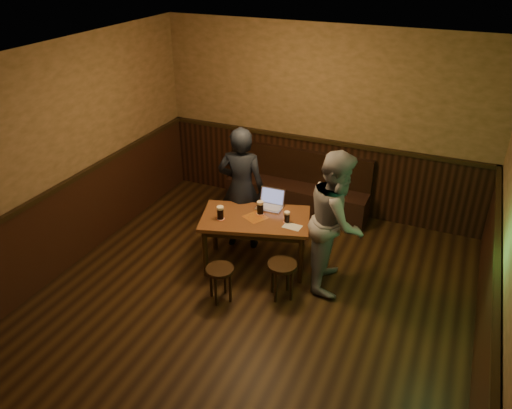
{
  "coord_description": "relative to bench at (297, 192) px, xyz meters",
  "views": [
    {
      "loc": [
        1.92,
        -3.84,
        3.83
      ],
      "look_at": [
        -0.2,
        1.02,
        0.96
      ],
      "focal_mm": 35.0,
      "sensor_mm": 36.0,
      "label": 1
    }
  ],
  "objects": [
    {
      "name": "pint_left",
      "position": [
        -0.38,
        -1.84,
        0.5
      ],
      "size": [
        0.11,
        0.11,
        0.17
      ],
      "color": "#B53416",
      "rests_on": "pub_table"
    },
    {
      "name": "person_suit",
      "position": [
        -0.38,
        -1.23,
        0.55
      ],
      "size": [
        0.7,
        0.54,
        1.72
      ],
      "primitive_type": "imported",
      "rotation": [
        0.0,
        0.0,
        3.36
      ],
      "color": "black",
      "rests_on": "ground"
    },
    {
      "name": "laptop",
      "position": [
        0.07,
        -1.29,
        0.47
      ],
      "size": [
        0.33,
        0.27,
        0.23
      ],
      "rotation": [
        0.0,
        0.0,
        0.03
      ],
      "color": "silver",
      "rests_on": "pub_table"
    },
    {
      "name": "bench",
      "position": [
        0.0,
        0.0,
        0.0
      ],
      "size": [
        2.2,
        0.5,
        0.95
      ],
      "color": "black",
      "rests_on": "ground"
    },
    {
      "name": "stool_right",
      "position": [
        0.55,
        -2.1,
        0.06
      ],
      "size": [
        0.41,
        0.41,
        0.47
      ],
      "rotation": [
        0.0,
        0.0,
        -0.19
      ],
      "color": "black",
      "rests_on": "ground"
    },
    {
      "name": "pint_right",
      "position": [
        0.4,
        -1.58,
        0.48
      ],
      "size": [
        0.09,
        0.09,
        0.14
      ],
      "color": "#B53416",
      "rests_on": "pub_table"
    },
    {
      "name": "pub_table",
      "position": [
        -0.0,
        -1.63,
        0.31
      ],
      "size": [
        1.51,
        1.12,
        0.72
      ],
      "rotation": [
        0.0,
        0.0,
        0.29
      ],
      "color": "brown",
      "rests_on": "ground"
    },
    {
      "name": "room",
      "position": [
        0.25,
        -2.53,
        0.89
      ],
      "size": [
        5.04,
        6.04,
        2.84
      ],
      "color": "black",
      "rests_on": "ground"
    },
    {
      "name": "pint_mid",
      "position": [
        0.02,
        -1.52,
        0.5
      ],
      "size": [
        0.11,
        0.11,
        0.17
      ],
      "color": "#B53416",
      "rests_on": "pub_table"
    },
    {
      "name": "stool_left",
      "position": [
        -0.09,
        -2.44,
        0.04
      ],
      "size": [
        0.34,
        0.34,
        0.44
      ],
      "rotation": [
        0.0,
        0.0,
        0.03
      ],
      "color": "black",
      "rests_on": "ground"
    },
    {
      "name": "person_grey",
      "position": [
        1.01,
        -1.56,
        0.56
      ],
      "size": [
        0.8,
        0.95,
        1.75
      ],
      "primitive_type": "imported",
      "rotation": [
        0.0,
        0.0,
        1.75
      ],
      "color": "gray",
      "rests_on": "ground"
    },
    {
      "name": "menu",
      "position": [
        0.5,
        -1.66,
        0.41
      ],
      "size": [
        0.23,
        0.16,
        0.0
      ],
      "primitive_type": "cube",
      "rotation": [
        0.0,
        0.0,
        -0.06
      ],
      "color": "silver",
      "rests_on": "pub_table"
    }
  ]
}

